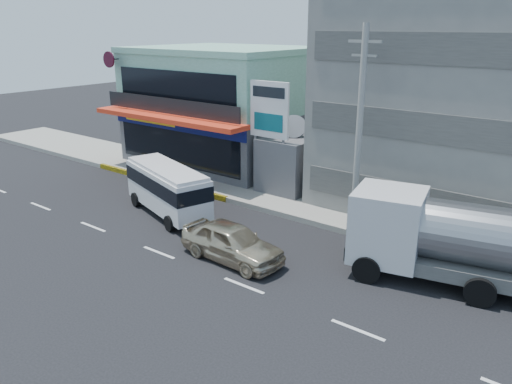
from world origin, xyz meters
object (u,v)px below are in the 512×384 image
satellite_dish (294,135)px  sedan (232,242)px  shop_building (225,109)px  utility_pole_near (359,132)px  tanker_truck (460,241)px  minibus (167,186)px  billboard (269,116)px  concrete_building (497,83)px  motorcycle_rider (173,194)px

satellite_dish → sedan: satellite_dish is taller
shop_building → utility_pole_near: 15.50m
tanker_truck → minibus: bearing=-174.1°
billboard → utility_pole_near: utility_pole_near is taller
utility_pole_near → tanker_truck: bearing=-21.3°
concrete_building → utility_pole_near: 8.79m
shop_building → utility_pole_near: utility_pole_near is taller
tanker_truck → billboard: bearing=161.8°
sedan → tanker_truck: size_ratio=0.53×
satellite_dish → tanker_truck: (11.62, -5.79, -1.65)m
sedan → tanker_truck: tanker_truck is taller
satellite_dish → tanker_truck: 13.08m
minibus → tanker_truck: tanker_truck is taller
satellite_dish → utility_pole_near: (6.00, -3.60, 1.57)m
sedan → billboard: bearing=27.7°
billboard → motorcycle_rider: (-3.50, -4.49, -4.17)m
utility_pole_near → sedan: 7.85m
concrete_building → motorcycle_rider: 18.46m
utility_pole_near → sedan: bearing=-116.0°
concrete_building → utility_pole_near: (-4.00, -7.60, -1.85)m
motorcycle_rider → satellite_dish: bearing=57.5°
satellite_dish → minibus: size_ratio=0.22×
concrete_building → sedan: bearing=-117.0°
billboard → sedan: (3.62, -7.70, -4.08)m
tanker_truck → motorcycle_rider: (-15.62, -0.50, -1.17)m
shop_building → utility_pole_near: bearing=-25.1°
utility_pole_near → billboard: bearing=164.5°
billboard → utility_pole_near: size_ratio=0.69×
satellite_dish → minibus: (-3.25, -7.33, -1.96)m
billboard → concrete_building: bearing=28.9°
minibus → sedan: 6.78m
concrete_building → billboard: 12.17m
shop_building → satellite_dish: size_ratio=8.27×
utility_pole_near → minibus: size_ratio=1.48×
motorcycle_rider → utility_pole_near: bearing=15.1°
shop_building → billboard: shop_building is taller
utility_pole_near → motorcycle_rider: size_ratio=4.38×
billboard → minibus: (-2.75, -5.53, -3.32)m
sedan → tanker_truck: (8.50, 3.71, 1.07)m
minibus → tanker_truck: 14.96m
billboard → utility_pole_near: 6.75m
billboard → sedan: billboard is taller
concrete_building → minibus: size_ratio=2.36×
satellite_dish → shop_building: bearing=159.8°
billboard → minibus: 7.01m
billboard → motorcycle_rider: bearing=-127.9°
concrete_building → motorcycle_rider: concrete_building is taller
satellite_dish → tanker_truck: satellite_dish is taller
utility_pole_near → satellite_dish: bearing=149.0°
concrete_building → minibus: (-13.25, -11.33, -5.39)m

